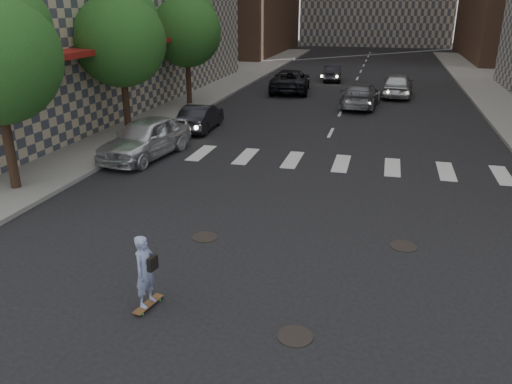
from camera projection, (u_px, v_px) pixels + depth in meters
ground at (265, 267)px, 12.20m from camera, size 160.00×160.00×0.00m
sidewalk_left at (126, 98)px, 33.68m from camera, size 13.00×80.00×0.15m
tree_b at (122, 36)px, 22.85m from camera, size 4.20×4.20×6.60m
tree_c at (188, 28)px, 30.10m from camera, size 4.20×4.20×6.60m
manhole_a at (295, 336)px, 9.65m from camera, size 0.70×0.70×0.02m
manhole_b at (205, 237)px, 13.75m from camera, size 0.70×0.70×0.02m
manhole_c at (403, 246)px, 13.23m from camera, size 0.70×0.70×0.02m
skateboarder at (146, 271)px, 10.28m from camera, size 0.48×0.86×1.66m
silver_sedan at (146, 138)px, 20.66m from camera, size 2.61×5.10×1.66m
traffic_car_a at (201, 117)px, 25.26m from camera, size 1.56×4.00×1.30m
traffic_car_b at (361, 95)px, 30.80m from camera, size 2.48×5.21×1.46m
traffic_car_c at (290, 81)px, 36.14m from camera, size 3.33×6.06×1.61m
traffic_car_d at (398, 85)px, 34.24m from camera, size 2.26×4.93×1.64m
traffic_car_e at (332, 73)px, 41.40m from camera, size 1.80×4.13×1.32m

